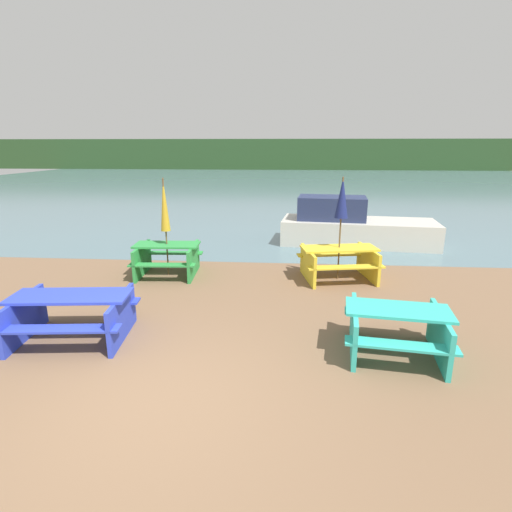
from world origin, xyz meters
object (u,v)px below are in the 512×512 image
object	(u,v)px
picnic_table_yellow	(339,260)
boat	(352,227)
umbrella_gold	(164,206)
umbrella_navy	(342,199)
picnic_table_green	(168,257)
picnic_table_teal	(396,327)
picnic_table_blue	(72,312)

from	to	relation	value
picnic_table_yellow	boat	size ratio (longest dim) A/B	0.39
picnic_table_yellow	umbrella_gold	size ratio (longest dim) A/B	0.83
umbrella_navy	boat	world-z (taller)	umbrella_navy
picnic_table_green	umbrella_navy	bearing A→B (deg)	0.29
picnic_table_teal	picnic_table_yellow	size ratio (longest dim) A/B	0.86
picnic_table_yellow	boat	distance (m)	3.78
umbrella_gold	umbrella_navy	world-z (taller)	umbrella_navy
picnic_table_green	boat	size ratio (longest dim) A/B	0.32
picnic_table_green	boat	distance (m)	6.24
boat	umbrella_gold	bearing A→B (deg)	-137.22
picnic_table_yellow	picnic_table_blue	bearing A→B (deg)	-143.69
picnic_table_blue	boat	size ratio (longest dim) A/B	0.40
picnic_table_teal	picnic_table_blue	xyz separation A→B (m)	(-5.16, 0.10, 0.03)
picnic_table_teal	picnic_table_blue	world-z (taller)	picnic_table_blue
picnic_table_green	picnic_table_blue	bearing A→B (deg)	-99.36
picnic_table_green	umbrella_navy	distance (m)	4.40
picnic_table_yellow	umbrella_gold	xyz separation A→B (m)	(-4.15, -0.02, 1.25)
umbrella_gold	umbrella_navy	distance (m)	4.16
picnic_table_green	umbrella_gold	world-z (taller)	umbrella_gold
picnic_table_yellow	umbrella_navy	distance (m)	1.45
picnic_table_green	picnic_table_yellow	distance (m)	4.15
picnic_table_teal	picnic_table_blue	distance (m)	5.16
picnic_table_teal	umbrella_gold	world-z (taller)	umbrella_gold
picnic_table_blue	picnic_table_green	world-z (taller)	picnic_table_green
umbrella_navy	boat	bearing A→B (deg)	76.65
picnic_table_green	umbrella_gold	distance (m)	1.26
picnic_table_teal	umbrella_gold	xyz separation A→B (m)	(-4.59, 3.55, 1.28)
umbrella_gold	picnic_table_yellow	bearing A→B (deg)	0.29
picnic_table_teal	boat	xyz separation A→B (m)	(0.44, 7.25, 0.12)
picnic_table_green	picnic_table_yellow	world-z (taller)	picnic_table_green
picnic_table_teal	picnic_table_yellow	bearing A→B (deg)	96.99
picnic_table_teal	boat	distance (m)	7.26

